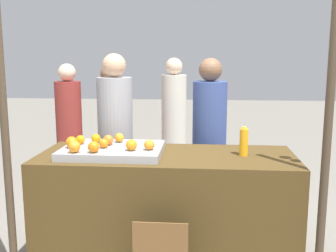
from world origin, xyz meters
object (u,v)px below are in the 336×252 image
object	(u,v)px
vendor_right	(209,149)
stall_counter	(166,206)
orange_1	(108,140)
orange_0	(80,140)
juice_bottle	(244,142)
vendor_left	(116,146)

from	to	relation	value
vendor_right	stall_counter	bearing A→B (deg)	-116.12
orange_1	orange_0	bearing A→B (deg)	176.25
stall_counter	juice_bottle	size ratio (longest dim) A/B	8.83
juice_bottle	orange_0	bearing A→B (deg)	178.85
stall_counter	orange_0	distance (m)	0.88
stall_counter	orange_1	xyz separation A→B (m)	(-0.47, 0.02, 0.53)
juice_bottle	stall_counter	bearing A→B (deg)	-178.79
orange_1	juice_bottle	size ratio (longest dim) A/B	0.36
orange_1	stall_counter	bearing A→B (deg)	-2.86
stall_counter	vendor_right	bearing A→B (deg)	63.88
orange_1	vendor_left	distance (m)	0.67
juice_bottle	orange_1	bearing A→B (deg)	179.42
orange_0	orange_1	bearing A→B (deg)	-3.75
stall_counter	orange_0	size ratio (longest dim) A/B	27.70
orange_0	vendor_left	world-z (taller)	vendor_left
vendor_left	orange_0	bearing A→B (deg)	-103.79
stall_counter	orange_0	world-z (taller)	orange_0
orange_0	stall_counter	bearing A→B (deg)	-3.16
orange_1	vendor_left	world-z (taller)	vendor_left
orange_0	juice_bottle	distance (m)	1.30
orange_0	orange_1	distance (m)	0.23
vendor_right	vendor_left	bearing A→B (deg)	-177.01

